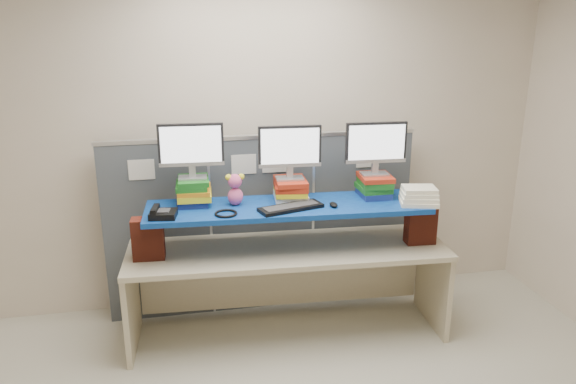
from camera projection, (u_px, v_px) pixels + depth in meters
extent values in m
cube|color=beige|center=(317.00, 229.00, 2.87)|extent=(5.00, 4.00, 2.80)
cube|color=#42484E|center=(157.00, 233.00, 4.56)|extent=(0.85, 0.05, 1.50)
cube|color=#42484E|center=(263.00, 226.00, 4.73)|extent=(0.85, 0.05, 1.50)
cube|color=#42484E|center=(360.00, 218.00, 4.90)|extent=(0.85, 0.05, 1.50)
cube|color=silver|center=(261.00, 137.00, 4.50)|extent=(2.60, 0.06, 0.03)
cube|color=white|center=(141.00, 170.00, 4.35)|extent=(0.20, 0.00, 0.16)
cube|color=white|center=(244.00, 164.00, 4.51)|extent=(0.20, 0.00, 0.16)
cube|color=white|center=(274.00, 163.00, 4.56)|extent=(0.20, 0.00, 0.16)
cube|color=white|center=(368.00, 158.00, 4.71)|extent=(0.20, 0.00, 0.16)
cube|color=beige|center=(288.00, 250.00, 4.31)|extent=(2.48, 0.86, 0.04)
cube|color=beige|center=(132.00, 304.00, 4.25)|extent=(0.08, 0.66, 0.70)
cube|color=beige|center=(433.00, 283.00, 4.58)|extent=(0.08, 0.66, 0.70)
cube|color=maroon|center=(148.00, 239.00, 4.07)|extent=(0.23, 0.14, 0.31)
cube|color=maroon|center=(421.00, 224.00, 4.35)|extent=(0.23, 0.14, 0.31)
cube|color=navy|center=(288.00, 207.00, 4.20)|extent=(2.14, 0.65, 0.04)
cube|color=navy|center=(193.00, 201.00, 4.21)|extent=(0.24, 0.28, 0.05)
cube|color=yellow|center=(195.00, 195.00, 4.19)|extent=(0.26, 0.29, 0.05)
cube|color=orange|center=(194.00, 190.00, 4.19)|extent=(0.26, 0.31, 0.03)
cube|color=#1A621B|center=(192.00, 185.00, 4.17)|extent=(0.24, 0.29, 0.04)
cube|color=#1A621B|center=(193.00, 181.00, 4.17)|extent=(0.23, 0.29, 0.04)
cube|color=white|center=(291.00, 196.00, 4.32)|extent=(0.27, 0.29, 0.05)
cube|color=yellow|center=(290.00, 191.00, 4.30)|extent=(0.27, 0.30, 0.04)
cube|color=#B02A14|center=(291.00, 186.00, 4.29)|extent=(0.28, 0.32, 0.04)
cube|color=#B02A14|center=(291.00, 181.00, 4.27)|extent=(0.25, 0.31, 0.04)
cube|color=navy|center=(374.00, 193.00, 4.39)|extent=(0.22, 0.27, 0.05)
cube|color=#1A621B|center=(374.00, 188.00, 4.38)|extent=(0.23, 0.27, 0.04)
cube|color=#1A621B|center=(375.00, 182.00, 4.38)|extent=(0.26, 0.31, 0.05)
cube|color=#B02A14|center=(375.00, 177.00, 4.35)|extent=(0.26, 0.29, 0.04)
cube|color=#A5A4AA|center=(193.00, 178.00, 4.15)|extent=(0.22, 0.15, 0.01)
cube|color=#A5A4AA|center=(192.00, 171.00, 4.14)|extent=(0.05, 0.04, 0.09)
cube|color=black|center=(191.00, 145.00, 4.08)|extent=(0.48, 0.06, 0.31)
cube|color=white|center=(191.00, 145.00, 4.06)|extent=(0.44, 0.03, 0.27)
cube|color=#A5A4AA|center=(290.00, 178.00, 4.26)|extent=(0.22, 0.15, 0.01)
cube|color=#A5A4AA|center=(290.00, 172.00, 4.25)|extent=(0.05, 0.04, 0.09)
cube|color=black|center=(290.00, 146.00, 4.19)|extent=(0.48, 0.06, 0.31)
cube|color=white|center=(290.00, 147.00, 4.17)|extent=(0.44, 0.03, 0.27)
cube|color=#A5A4AA|center=(375.00, 174.00, 4.35)|extent=(0.22, 0.15, 0.01)
cube|color=#A5A4AA|center=(375.00, 168.00, 4.34)|extent=(0.05, 0.04, 0.09)
cube|color=black|center=(376.00, 142.00, 4.28)|extent=(0.48, 0.06, 0.31)
cube|color=white|center=(377.00, 143.00, 4.26)|extent=(0.44, 0.03, 0.27)
cube|color=black|center=(291.00, 208.00, 4.09)|extent=(0.50, 0.28, 0.03)
cube|color=#313134|center=(291.00, 206.00, 4.09)|extent=(0.43, 0.22, 0.00)
ellipsoid|color=black|center=(334.00, 205.00, 4.15)|extent=(0.06, 0.10, 0.03)
cube|color=black|center=(163.00, 214.00, 3.93)|extent=(0.21, 0.19, 0.05)
cube|color=#313134|center=(163.00, 211.00, 3.92)|extent=(0.11, 0.11, 0.01)
cube|color=black|center=(155.00, 209.00, 3.92)|extent=(0.07, 0.17, 0.03)
torus|color=black|center=(226.00, 213.00, 3.99)|extent=(0.19, 0.19, 0.02)
ellipsoid|color=#E3568E|center=(235.00, 196.00, 4.17)|extent=(0.12, 0.11, 0.13)
sphere|color=#E3568E|center=(235.00, 181.00, 4.14)|extent=(0.11, 0.11, 0.11)
sphere|color=yellow|center=(228.00, 177.00, 4.12)|extent=(0.05, 0.05, 0.05)
sphere|color=yellow|center=(241.00, 177.00, 4.14)|extent=(0.05, 0.05, 0.05)
cube|color=white|center=(419.00, 202.00, 4.21)|extent=(0.32, 0.28, 0.03)
cube|color=white|center=(419.00, 198.00, 4.20)|extent=(0.31, 0.27, 0.03)
cube|color=white|center=(419.00, 193.00, 4.19)|extent=(0.29, 0.25, 0.03)
cube|color=white|center=(419.00, 189.00, 4.18)|extent=(0.28, 0.24, 0.03)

